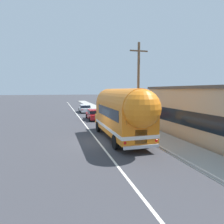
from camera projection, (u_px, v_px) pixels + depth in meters
The scene contains 7 objects.
ground_plane at pixel (98, 142), 15.29m from camera, with size 300.00×300.00×0.00m, color #38383D.
lane_markings at pixel (93, 119), 27.25m from camera, with size 3.90×80.00×0.01m.
sidewalk_slab at pixel (120, 119), 26.20m from camera, with size 2.56×90.00×0.15m, color #9E9B93.
utility_pole at pixel (138, 86), 18.89m from camera, with size 1.80×0.24×8.50m.
painted_bus at pixel (123, 112), 15.25m from camera, with size 2.64×10.32×4.12m.
car_lead at pixel (95, 114), 26.55m from camera, with size 1.98×4.49×1.37m.
car_second at pixel (85, 108), 35.05m from camera, with size 1.90×4.58×1.37m.
Camera 1 is at (-2.95, -14.68, 4.04)m, focal length 31.35 mm.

